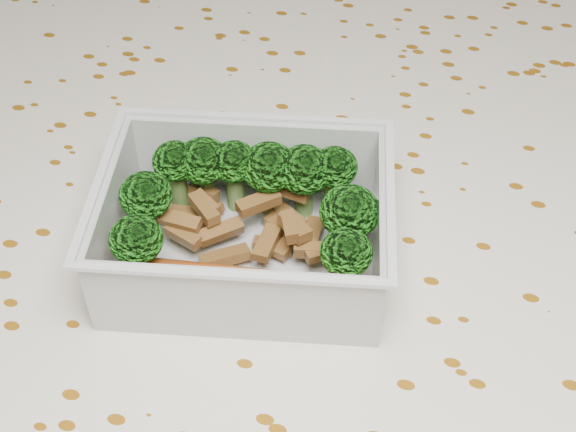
# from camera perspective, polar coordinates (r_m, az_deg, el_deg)

# --- Properties ---
(dining_table) EXTENTS (1.40, 0.90, 0.75)m
(dining_table) POSITION_cam_1_polar(r_m,az_deg,el_deg) (0.57, 0.98, -8.21)
(dining_table) COLOR brown
(dining_table) RESTS_ON ground
(tablecloth) EXTENTS (1.46, 0.96, 0.19)m
(tablecloth) POSITION_cam_1_polar(r_m,az_deg,el_deg) (0.53, 1.05, -4.95)
(tablecloth) COLOR silver
(tablecloth) RESTS_ON dining_table
(lunch_container) EXTENTS (0.19, 0.16, 0.06)m
(lunch_container) POSITION_cam_1_polar(r_m,az_deg,el_deg) (0.48, -3.02, -1.31)
(lunch_container) COLOR silver
(lunch_container) RESTS_ON tablecloth
(broccoli_florets) EXTENTS (0.15, 0.12, 0.05)m
(broccoli_florets) POSITION_cam_1_polar(r_m,az_deg,el_deg) (0.48, -2.44, 1.82)
(broccoli_florets) COLOR #608C3F
(broccoli_florets) RESTS_ON lunch_container
(meat_pile) EXTENTS (0.11, 0.07, 0.03)m
(meat_pile) POSITION_cam_1_polar(r_m,az_deg,el_deg) (0.49, -2.51, -0.65)
(meat_pile) COLOR brown
(meat_pile) RESTS_ON lunch_container
(sausage) EXTENTS (0.15, 0.04, 0.02)m
(sausage) POSITION_cam_1_polar(r_m,az_deg,el_deg) (0.45, -3.05, -5.02)
(sausage) COLOR #B94A18
(sausage) RESTS_ON lunch_container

